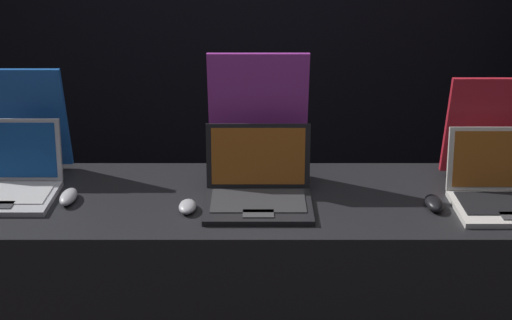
{
  "coord_description": "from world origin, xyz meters",
  "views": [
    {
      "loc": [
        -0.0,
        -1.62,
        1.92
      ],
      "look_at": [
        -0.0,
        0.28,
        1.0
      ],
      "focal_mm": 42.0,
      "sensor_mm": 36.0,
      "label": 1
    }
  ],
  "objects_px": {
    "mouse_front": "(69,197)",
    "promo_stand_back": "(489,131)",
    "mouse_middle": "(188,206)",
    "promo_stand_front": "(25,123)",
    "promo_stand_middle": "(259,120)",
    "laptop_front": "(12,179)",
    "mouse_back": "(435,203)",
    "laptop_back": "(505,188)",
    "laptop_middle": "(259,186)"
  },
  "relations": [
    {
      "from": "mouse_front",
      "to": "promo_stand_back",
      "type": "relative_size",
      "value": 0.29
    },
    {
      "from": "mouse_middle",
      "to": "promo_stand_back",
      "type": "bearing_deg",
      "value": 13.64
    },
    {
      "from": "promo_stand_front",
      "to": "promo_stand_middle",
      "type": "bearing_deg",
      "value": -4.29
    },
    {
      "from": "laptop_front",
      "to": "promo_stand_front",
      "type": "bearing_deg",
      "value": 90.0
    },
    {
      "from": "mouse_front",
      "to": "mouse_back",
      "type": "distance_m",
      "value": 1.3
    },
    {
      "from": "mouse_middle",
      "to": "promo_stand_middle",
      "type": "relative_size",
      "value": 0.19
    },
    {
      "from": "promo_stand_middle",
      "to": "laptop_back",
      "type": "bearing_deg",
      "value": -13.38
    },
    {
      "from": "mouse_front",
      "to": "mouse_back",
      "type": "xyz_separation_m",
      "value": [
        1.3,
        -0.05,
        0.0
      ]
    },
    {
      "from": "promo_stand_front",
      "to": "laptop_middle",
      "type": "height_order",
      "value": "promo_stand_front"
    },
    {
      "from": "mouse_middle",
      "to": "mouse_back",
      "type": "bearing_deg",
      "value": 1.27
    },
    {
      "from": "promo_stand_middle",
      "to": "laptop_back",
      "type": "xyz_separation_m",
      "value": [
        0.87,
        -0.21,
        -0.18
      ]
    },
    {
      "from": "promo_stand_middle",
      "to": "promo_stand_back",
      "type": "xyz_separation_m",
      "value": [
        0.87,
        0.01,
        -0.05
      ]
    },
    {
      "from": "laptop_front",
      "to": "mouse_front",
      "type": "xyz_separation_m",
      "value": [
        0.22,
        -0.06,
        -0.04
      ]
    },
    {
      "from": "mouse_front",
      "to": "laptop_middle",
      "type": "distance_m",
      "value": 0.68
    },
    {
      "from": "promo_stand_front",
      "to": "laptop_back",
      "type": "xyz_separation_m",
      "value": [
        1.77,
        -0.27,
        -0.14
      ]
    },
    {
      "from": "mouse_back",
      "to": "promo_stand_back",
      "type": "bearing_deg",
      "value": 44.89
    },
    {
      "from": "laptop_front",
      "to": "laptop_middle",
      "type": "bearing_deg",
      "value": -3.66
    },
    {
      "from": "laptop_back",
      "to": "promo_stand_back",
      "type": "bearing_deg",
      "value": 90.0
    },
    {
      "from": "mouse_front",
      "to": "promo_stand_middle",
      "type": "bearing_deg",
      "value": 16.11
    },
    {
      "from": "promo_stand_front",
      "to": "promo_stand_middle",
      "type": "distance_m",
      "value": 0.91
    },
    {
      "from": "laptop_middle",
      "to": "laptop_back",
      "type": "xyz_separation_m",
      "value": [
        0.87,
        -0.02,
        -0.0
      ]
    },
    {
      "from": "laptop_back",
      "to": "laptop_middle",
      "type": "bearing_deg",
      "value": 178.93
    },
    {
      "from": "promo_stand_middle",
      "to": "promo_stand_back",
      "type": "distance_m",
      "value": 0.87
    },
    {
      "from": "promo_stand_back",
      "to": "laptop_front",
      "type": "bearing_deg",
      "value": -175.41
    },
    {
      "from": "laptop_front",
      "to": "promo_stand_back",
      "type": "distance_m",
      "value": 1.78
    },
    {
      "from": "laptop_front",
      "to": "promo_stand_middle",
      "type": "height_order",
      "value": "promo_stand_middle"
    },
    {
      "from": "mouse_front",
      "to": "laptop_back",
      "type": "distance_m",
      "value": 1.55
    },
    {
      "from": "laptop_middle",
      "to": "mouse_back",
      "type": "bearing_deg",
      "value": -4.81
    },
    {
      "from": "promo_stand_front",
      "to": "mouse_front",
      "type": "bearing_deg",
      "value": -50.01
    },
    {
      "from": "promo_stand_front",
      "to": "mouse_middle",
      "type": "relative_size",
      "value": 4.49
    },
    {
      "from": "promo_stand_back",
      "to": "promo_stand_front",
      "type": "bearing_deg",
      "value": 178.11
    },
    {
      "from": "promo_stand_front",
      "to": "laptop_middle",
      "type": "relative_size",
      "value": 1.09
    },
    {
      "from": "laptop_front",
      "to": "laptop_middle",
      "type": "distance_m",
      "value": 0.9
    },
    {
      "from": "laptop_middle",
      "to": "laptop_back",
      "type": "distance_m",
      "value": 0.87
    },
    {
      "from": "promo_stand_front",
      "to": "mouse_back",
      "type": "bearing_deg",
      "value": -11.55
    },
    {
      "from": "promo_stand_front",
      "to": "mouse_middle",
      "type": "xyz_separation_m",
      "value": [
        0.65,
        -0.33,
        -0.18
      ]
    },
    {
      "from": "mouse_middle",
      "to": "laptop_back",
      "type": "bearing_deg",
      "value": 2.81
    },
    {
      "from": "mouse_middle",
      "to": "laptop_front",
      "type": "bearing_deg",
      "value": 168.86
    },
    {
      "from": "mouse_middle",
      "to": "mouse_front",
      "type": "bearing_deg",
      "value": 171.4
    },
    {
      "from": "laptop_front",
      "to": "mouse_back",
      "type": "bearing_deg",
      "value": -4.13
    },
    {
      "from": "laptop_front",
      "to": "mouse_middle",
      "type": "distance_m",
      "value": 0.67
    },
    {
      "from": "mouse_middle",
      "to": "promo_stand_front",
      "type": "bearing_deg",
      "value": 153.28
    },
    {
      "from": "laptop_front",
      "to": "mouse_back",
      "type": "height_order",
      "value": "laptop_front"
    },
    {
      "from": "mouse_front",
      "to": "laptop_middle",
      "type": "relative_size",
      "value": 0.3
    },
    {
      "from": "mouse_front",
      "to": "laptop_middle",
      "type": "xyz_separation_m",
      "value": [
        0.68,
        0.01,
        0.04
      ]
    },
    {
      "from": "promo_stand_front",
      "to": "mouse_middle",
      "type": "height_order",
      "value": "promo_stand_front"
    },
    {
      "from": "mouse_middle",
      "to": "laptop_back",
      "type": "height_order",
      "value": "laptop_back"
    },
    {
      "from": "mouse_front",
      "to": "mouse_middle",
      "type": "bearing_deg",
      "value": -8.6
    },
    {
      "from": "promo_stand_front",
      "to": "laptop_middle",
      "type": "distance_m",
      "value": 0.95
    },
    {
      "from": "promo_stand_middle",
      "to": "mouse_back",
      "type": "xyz_separation_m",
      "value": [
        0.62,
        -0.24,
        -0.21
      ]
    }
  ]
}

